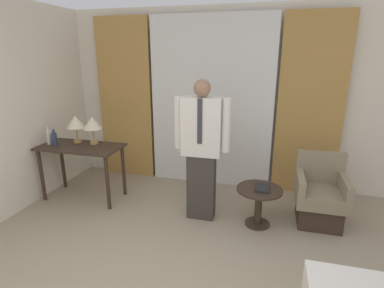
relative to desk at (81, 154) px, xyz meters
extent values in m
cube|color=silver|center=(1.65, 1.13, 0.69)|extent=(10.00, 0.06, 2.70)
cube|color=white|center=(1.65, 1.00, 0.63)|extent=(1.88, 0.06, 2.58)
cube|color=#B28442|center=(0.22, 1.00, 0.63)|extent=(0.90, 0.06, 2.58)
cube|color=#B28442|center=(3.08, 1.00, 0.63)|extent=(0.90, 0.06, 2.58)
cube|color=#38281E|center=(0.00, 0.00, 0.11)|extent=(1.16, 0.57, 0.03)
cylinder|color=#38281E|center=(-0.52, -0.23, -0.29)|extent=(0.05, 0.05, 0.76)
cylinder|color=#38281E|center=(0.52, -0.23, -0.29)|extent=(0.05, 0.05, 0.76)
cylinder|color=#38281E|center=(-0.52, 0.23, -0.29)|extent=(0.05, 0.05, 0.76)
cylinder|color=#38281E|center=(0.52, 0.23, -0.29)|extent=(0.05, 0.05, 0.76)
cylinder|color=tan|center=(-0.13, 0.14, 0.14)|extent=(0.11, 0.11, 0.04)
cylinder|color=tan|center=(-0.13, 0.14, 0.25)|extent=(0.02, 0.02, 0.18)
cone|color=beige|center=(-0.13, 0.14, 0.43)|extent=(0.26, 0.26, 0.17)
cylinder|color=tan|center=(0.13, 0.14, 0.14)|extent=(0.11, 0.11, 0.04)
cylinder|color=tan|center=(0.13, 0.14, 0.25)|extent=(0.02, 0.02, 0.18)
cone|color=beige|center=(0.13, 0.14, 0.43)|extent=(0.26, 0.26, 0.17)
cylinder|color=#2D3851|center=(-0.36, -0.07, 0.21)|extent=(0.08, 0.08, 0.18)
cylinder|color=#2D3851|center=(-0.36, -0.07, 0.33)|extent=(0.03, 0.03, 0.05)
cylinder|color=silver|center=(-0.47, -0.05, 0.22)|extent=(0.06, 0.06, 0.20)
cylinder|color=silver|center=(-0.47, -0.05, 0.35)|extent=(0.02, 0.02, 0.06)
cube|color=#38332D|center=(1.77, -0.10, -0.24)|extent=(0.34, 0.18, 0.84)
cube|color=silver|center=(1.77, -0.10, 0.53)|extent=(0.47, 0.21, 0.70)
cube|color=#333338|center=(1.77, -0.22, 0.62)|extent=(0.06, 0.01, 0.53)
cylinder|color=silver|center=(1.48, -0.10, 0.56)|extent=(0.10, 0.10, 0.63)
cylinder|color=silver|center=(2.05, -0.10, 0.56)|extent=(0.10, 0.10, 0.63)
sphere|color=#936B51|center=(1.77, -0.10, 0.98)|extent=(0.20, 0.20, 0.20)
cube|color=#38281E|center=(3.20, 0.12, -0.52)|extent=(0.49, 0.51, 0.28)
cube|color=gray|center=(3.20, 0.12, -0.30)|extent=(0.58, 0.60, 0.16)
cube|color=gray|center=(3.20, 0.38, -0.02)|extent=(0.58, 0.10, 0.40)
cube|color=gray|center=(2.95, 0.12, -0.13)|extent=(0.08, 0.60, 0.18)
cube|color=gray|center=(3.45, 0.12, -0.13)|extent=(0.08, 0.60, 0.18)
cylinder|color=#38281E|center=(2.48, -0.12, -0.65)|extent=(0.30, 0.30, 0.02)
cylinder|color=#38281E|center=(2.48, -0.12, -0.43)|extent=(0.09, 0.09, 0.46)
cylinder|color=#38281E|center=(2.48, -0.12, -0.19)|extent=(0.55, 0.55, 0.03)
cube|color=black|center=(2.51, -0.12, -0.17)|extent=(0.16, 0.25, 0.03)
camera|label=1|loc=(2.53, -3.47, 1.35)|focal=28.00mm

